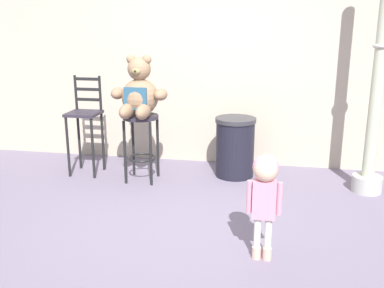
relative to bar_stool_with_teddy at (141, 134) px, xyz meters
name	(u,v)px	position (x,y,z in m)	size (l,w,h in m)	color
ground_plane	(170,226)	(0.61, -1.14, -0.56)	(24.00, 24.00, 0.00)	slate
building_wall	(207,23)	(0.61, 1.00, 1.23)	(7.85, 0.30, 3.59)	#B0A590
bar_stool_with_teddy	(141,134)	(0.00, 0.00, 0.00)	(0.41, 0.41, 0.78)	#29252F
teddy_bear	(139,94)	(0.00, -0.03, 0.47)	(0.65, 0.58, 0.68)	#876A4F
child_walking	(265,185)	(1.46, -1.57, 0.06)	(0.27, 0.22, 0.85)	#DAA792
trash_bin	(235,147)	(1.06, 0.35, -0.20)	(0.48, 0.48, 0.72)	black
lamppost	(377,96)	(2.55, 0.09, 0.51)	(0.32, 0.32, 2.72)	#A6A6A0
bar_chair_empty	(85,119)	(-0.74, 0.13, 0.11)	(0.37, 0.37, 1.19)	#29252F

